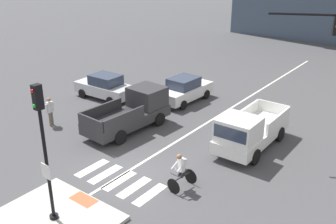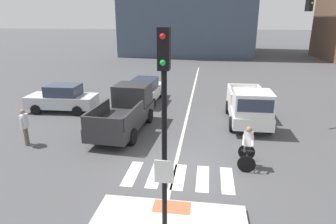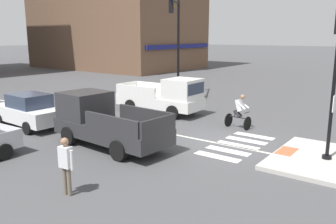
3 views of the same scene
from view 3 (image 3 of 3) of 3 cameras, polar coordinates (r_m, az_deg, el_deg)
The scene contains 16 objects.
ground_plane at distance 14.95m, azimuth 9.20°, elevation -4.95°, with size 300.00×300.00×0.00m, color #474749.
traffic_island at distance 13.70m, azimuth 24.22°, elevation -7.17°, with size 4.27×3.50×0.15m, color #B2AFA8.
tactile_pad_front at distance 14.00m, azimuth 18.63°, elevation -5.98°, with size 1.10×0.60×0.01m, color #DB5B38.
signal_pole at distance 13.06m, azimuth 25.46°, elevation 5.97°, with size 0.44×0.38×5.11m.
crosswalk_stripe_a at distance 13.26m, azimuth 7.97°, elevation -7.14°, with size 0.44×1.80×0.01m, color silver.
crosswalk_stripe_b at distance 13.98m, azimuth 9.66°, elevation -6.17°, with size 0.44×1.80×0.01m, color silver.
crosswalk_stripe_c at distance 14.72m, azimuth 11.17°, elevation -5.29°, with size 0.44×1.80×0.01m, color silver.
crosswalk_stripe_d at distance 15.47m, azimuth 12.53°, elevation -4.49°, with size 0.44×1.80×0.01m, color silver.
crosswalk_stripe_e at distance 16.23m, azimuth 13.76°, elevation -3.76°, with size 0.44×1.80×0.01m, color silver.
lane_centre_line at distance 21.13m, azimuth -15.96°, elevation -0.20°, with size 0.14×28.00×0.01m, color silver.
traffic_light_mast at distance 25.23m, azimuth 1.29°, elevation 12.72°, with size 5.80×3.06×6.87m.
car_white_westbound_far at distance 18.45m, azimuth -21.57°, elevation 0.22°, with size 1.98×4.17×1.64m.
pickup_truck_white_eastbound_mid at distance 20.04m, azimuth -0.29°, elevation 2.46°, with size 2.10×5.12×2.08m.
pickup_truck_charcoal_westbound_near at distance 14.51m, azimuth -10.44°, elevation -1.52°, with size 2.28×5.20×2.08m.
cyclist at distance 17.13m, azimuth 11.47°, elevation 0.17°, with size 0.79×1.16×1.68m.
pedestrian_at_curb_left at distance 10.18m, azimuth -16.19°, elevation -7.73°, with size 0.26×0.55×1.67m.
Camera 3 is at (-12.78, -6.42, 4.37)m, focal length 37.72 mm.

